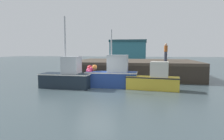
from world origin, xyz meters
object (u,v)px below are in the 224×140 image
at_px(fishing_boat_mid, 154,80).
at_px(dockworker, 166,52).
at_px(mooring_buoy_foreground, 45,81).
at_px(rowboat, 155,84).
at_px(fishing_boat_near_right, 112,75).
at_px(fishing_boat_near_left, 67,76).

distance_m(fishing_boat_mid, dockworker, 6.45).
distance_m(dockworker, mooring_buoy_foreground, 11.56).
xyz_separation_m(rowboat, dockworker, (1.20, 4.31, 2.46)).
height_order(fishing_boat_near_right, rowboat, fishing_boat_near_right).
distance_m(fishing_boat_near_left, dockworker, 10.10).
height_order(fishing_boat_mid, mooring_buoy_foreground, fishing_boat_mid).
bearing_deg(rowboat, dockworker, 74.45).
height_order(fishing_boat_near_right, mooring_buoy_foreground, fishing_boat_near_right).
relative_size(fishing_boat_near_right, mooring_buoy_foreground, 6.04).
height_order(fishing_boat_near_right, dockworker, fishing_boat_near_right).
height_order(fishing_boat_near_right, fishing_boat_mid, fishing_boat_near_right).
bearing_deg(mooring_buoy_foreground, rowboat, 8.01).
bearing_deg(rowboat, fishing_boat_mid, -93.68).
xyz_separation_m(fishing_boat_near_right, fishing_boat_mid, (3.12, -0.52, -0.21)).
height_order(rowboat, dockworker, dockworker).
xyz_separation_m(dockworker, mooring_buoy_foreground, (-9.89, -5.53, -2.29)).
distance_m(fishing_boat_near_left, mooring_buoy_foreground, 2.38).
bearing_deg(fishing_boat_near_right, dockworker, 51.15).
height_order(dockworker, mooring_buoy_foreground, dockworker).
xyz_separation_m(fishing_boat_near_right, mooring_buoy_foreground, (-5.45, -0.03, -0.61)).
relative_size(fishing_boat_near_left, dockworker, 2.99).
xyz_separation_m(fishing_boat_near_left, fishing_boat_mid, (6.39, 0.27, -0.12)).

